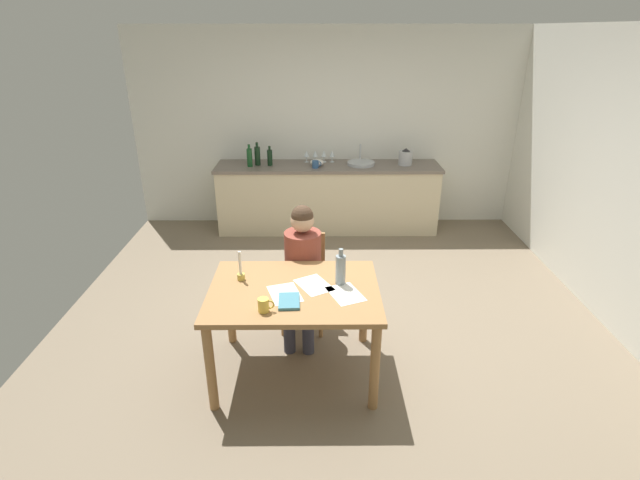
# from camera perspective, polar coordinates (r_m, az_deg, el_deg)

# --- Properties ---
(ground_plane) EXTENTS (5.20, 5.20, 0.04)m
(ground_plane) POSITION_cam_1_polar(r_m,az_deg,el_deg) (4.67, 1.49, -9.32)
(ground_plane) COLOR #7A6B56
(wall_back) EXTENTS (5.20, 0.12, 2.60)m
(wall_back) POSITION_cam_1_polar(r_m,az_deg,el_deg) (6.63, 0.91, 13.11)
(wall_back) COLOR silver
(wall_back) RESTS_ON ground
(wall_right) EXTENTS (0.12, 5.20, 2.60)m
(wall_right) POSITION_cam_1_polar(r_m,az_deg,el_deg) (4.94, 33.61, 5.31)
(wall_right) COLOR silver
(wall_right) RESTS_ON ground
(kitchen_counter) EXTENTS (2.95, 0.64, 0.90)m
(kitchen_counter) POSITION_cam_1_polar(r_m,az_deg,el_deg) (6.50, 0.93, 5.14)
(kitchen_counter) COLOR beige
(kitchen_counter) RESTS_ON ground
(dining_table) EXTENTS (1.28, 0.94, 0.76)m
(dining_table) POSITION_cam_1_polar(r_m,az_deg,el_deg) (3.65, -3.09, -7.31)
(dining_table) COLOR #9E7042
(dining_table) RESTS_ON ground
(chair_at_table) EXTENTS (0.43, 0.43, 0.87)m
(chair_at_table) POSITION_cam_1_polar(r_m,az_deg,el_deg) (4.35, -1.91, -4.36)
(chair_at_table) COLOR #9E7042
(chair_at_table) RESTS_ON ground
(person_seated) EXTENTS (0.35, 0.61, 1.19)m
(person_seated) POSITION_cam_1_polar(r_m,az_deg,el_deg) (4.13, -2.15, -2.94)
(person_seated) COLOR brown
(person_seated) RESTS_ON ground
(coffee_mug) EXTENTS (0.12, 0.08, 0.10)m
(coffee_mug) POSITION_cam_1_polar(r_m,az_deg,el_deg) (3.32, -6.71, -7.72)
(coffee_mug) COLOR #F2CC4C
(coffee_mug) RESTS_ON dining_table
(candlestick) EXTENTS (0.06, 0.06, 0.24)m
(candlestick) POSITION_cam_1_polar(r_m,az_deg,el_deg) (3.73, -9.44, -3.80)
(candlestick) COLOR gold
(candlestick) RESTS_ON dining_table
(book_magazine) EXTENTS (0.16, 0.23, 0.02)m
(book_magazine) POSITION_cam_1_polar(r_m,az_deg,el_deg) (3.42, -3.72, -7.31)
(book_magazine) COLOR teal
(book_magazine) RESTS_ON dining_table
(paper_letter) EXTENTS (0.29, 0.35, 0.00)m
(paper_letter) POSITION_cam_1_polar(r_m,az_deg,el_deg) (3.53, -4.22, -6.41)
(paper_letter) COLOR white
(paper_letter) RESTS_ON dining_table
(paper_bill) EXTENTS (0.33, 0.36, 0.00)m
(paper_bill) POSITION_cam_1_polar(r_m,az_deg,el_deg) (3.64, -0.71, -5.39)
(paper_bill) COLOR white
(paper_bill) RESTS_ON dining_table
(paper_envelope) EXTENTS (0.31, 0.35, 0.00)m
(paper_envelope) POSITION_cam_1_polar(r_m,az_deg,el_deg) (3.53, 3.06, -6.43)
(paper_envelope) COLOR white
(paper_envelope) RESTS_ON dining_table
(wine_bottle_on_table) EXTENTS (0.08, 0.08, 0.29)m
(wine_bottle_on_table) POSITION_cam_1_polar(r_m,az_deg,el_deg) (3.61, 2.48, -3.49)
(wine_bottle_on_table) COLOR #8C999E
(wine_bottle_on_table) RESTS_ON dining_table
(sink_unit) EXTENTS (0.36, 0.36, 0.24)m
(sink_unit) POSITION_cam_1_polar(r_m,az_deg,el_deg) (6.39, 4.92, 9.14)
(sink_unit) COLOR #B2B7BC
(sink_unit) RESTS_ON kitchen_counter
(bottle_oil) EXTENTS (0.07, 0.07, 0.29)m
(bottle_oil) POSITION_cam_1_polar(r_m,az_deg,el_deg) (6.32, -8.41, 9.76)
(bottle_oil) COLOR #194C23
(bottle_oil) RESTS_ON kitchen_counter
(bottle_vinegar) EXTENTS (0.07, 0.07, 0.30)m
(bottle_vinegar) POSITION_cam_1_polar(r_m,az_deg,el_deg) (6.37, -7.48, 9.97)
(bottle_vinegar) COLOR black
(bottle_vinegar) RESTS_ON kitchen_counter
(bottle_wine_red) EXTENTS (0.07, 0.07, 0.26)m
(bottle_wine_red) POSITION_cam_1_polar(r_m,az_deg,el_deg) (6.34, -6.01, 9.79)
(bottle_wine_red) COLOR black
(bottle_wine_red) RESTS_ON kitchen_counter
(mixing_bowl) EXTENTS (0.18, 0.18, 0.08)m
(mixing_bowl) POSITION_cam_1_polar(r_m,az_deg,el_deg) (6.33, -0.37, 9.26)
(mixing_bowl) COLOR white
(mixing_bowl) RESTS_ON kitchen_counter
(stovetop_kettle) EXTENTS (0.18, 0.18, 0.22)m
(stovetop_kettle) POSITION_cam_1_polar(r_m,az_deg,el_deg) (6.44, 10.17, 9.68)
(stovetop_kettle) COLOR #B7BABF
(stovetop_kettle) RESTS_ON kitchen_counter
(wine_glass_near_sink) EXTENTS (0.07, 0.07, 0.15)m
(wine_glass_near_sink) POSITION_cam_1_polar(r_m,az_deg,el_deg) (6.49, 1.45, 10.23)
(wine_glass_near_sink) COLOR silver
(wine_glass_near_sink) RESTS_ON kitchen_counter
(wine_glass_by_kettle) EXTENTS (0.07, 0.07, 0.15)m
(wine_glass_by_kettle) POSITION_cam_1_polar(r_m,az_deg,el_deg) (6.48, 0.47, 10.23)
(wine_glass_by_kettle) COLOR silver
(wine_glass_by_kettle) RESTS_ON kitchen_counter
(wine_glass_back_left) EXTENTS (0.07, 0.07, 0.15)m
(wine_glass_back_left) POSITION_cam_1_polar(r_m,az_deg,el_deg) (6.48, -0.58, 10.23)
(wine_glass_back_left) COLOR silver
(wine_glass_back_left) RESTS_ON kitchen_counter
(wine_glass_back_right) EXTENTS (0.07, 0.07, 0.15)m
(wine_glass_back_right) POSITION_cam_1_polar(r_m,az_deg,el_deg) (6.48, -1.62, 10.22)
(wine_glass_back_right) COLOR silver
(wine_glass_back_right) RESTS_ON kitchen_counter
(teacup_on_counter) EXTENTS (0.12, 0.08, 0.10)m
(teacup_on_counter) POSITION_cam_1_polar(r_m,az_deg,el_deg) (6.21, -0.53, 9.03)
(teacup_on_counter) COLOR #33598C
(teacup_on_counter) RESTS_ON kitchen_counter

